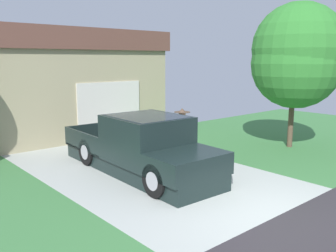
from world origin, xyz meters
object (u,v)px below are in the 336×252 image
at_px(person_with_hat, 182,131).
at_px(neighbor_tree, 299,55).
at_px(house_with_garage, 47,81).
at_px(pickup_truck, 145,149).
at_px(handbag, 193,160).

xyz_separation_m(person_with_hat, neighbor_tree, (4.23, -1.32, 2.31)).
xyz_separation_m(house_with_garage, neighbor_tree, (5.12, -9.19, 1.11)).
bearing_deg(house_with_garage, neighbor_tree, -60.87).
relative_size(pickup_truck, house_with_garage, 0.68).
bearing_deg(house_with_garage, handbag, -82.86).
height_order(pickup_truck, neighbor_tree, neighbor_tree).
bearing_deg(pickup_truck, neighbor_tree, 171.51).
distance_m(pickup_truck, neighbor_tree, 6.47).
height_order(handbag, house_with_garage, house_with_garage).
relative_size(handbag, house_with_garage, 0.05).
bearing_deg(pickup_truck, handbag, 178.71).
bearing_deg(neighbor_tree, pickup_truck, 169.52).
height_order(house_with_garage, neighbor_tree, neighbor_tree).
xyz_separation_m(pickup_truck, person_with_hat, (1.61, 0.24, 0.25)).
bearing_deg(pickup_truck, house_with_garage, -93.05).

